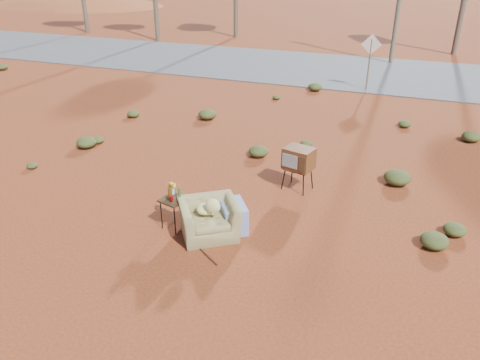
% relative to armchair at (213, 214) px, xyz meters
% --- Properties ---
extents(ground, '(140.00, 140.00, 0.00)m').
position_rel_armchair_xyz_m(ground, '(-0.01, -0.16, -0.45)').
color(ground, brown).
rests_on(ground, ground).
extents(highway, '(140.00, 7.00, 0.04)m').
position_rel_armchair_xyz_m(highway, '(-0.01, 14.84, -0.43)').
color(highway, '#565659').
rests_on(highway, ground).
extents(dirt_mound, '(26.00, 18.00, 2.00)m').
position_rel_armchair_xyz_m(dirt_mound, '(-30.01, 33.84, -0.45)').
color(dirt_mound, '#994A25').
rests_on(dirt_mound, ground).
extents(armchair, '(1.42, 1.42, 0.97)m').
position_rel_armchair_xyz_m(armchair, '(0.00, 0.00, 0.00)').
color(armchair, olive).
rests_on(armchair, ground).
extents(tv_unit, '(0.75, 0.66, 1.04)m').
position_rel_armchair_xyz_m(tv_unit, '(1.07, 2.47, 0.32)').
color(tv_unit, black).
rests_on(tv_unit, ground).
extents(side_table, '(0.56, 0.56, 0.93)m').
position_rel_armchair_xyz_m(side_table, '(-0.85, -0.04, 0.23)').
color(side_table, '#342513').
rests_on(side_table, ground).
extents(rusty_bar, '(1.13, 0.80, 0.04)m').
position_rel_armchair_xyz_m(rusty_bar, '(-0.07, -0.58, -0.43)').
color(rusty_bar, '#522816').
rests_on(rusty_bar, ground).
extents(road_sign, '(0.78, 0.06, 2.19)m').
position_rel_armchair_xyz_m(road_sign, '(1.49, 11.84, 1.05)').
color(road_sign, brown).
rests_on(road_sign, ground).
extents(scrub_patch, '(17.49, 8.07, 0.33)m').
position_rel_armchair_xyz_m(scrub_patch, '(-0.84, 4.25, -0.31)').
color(scrub_patch, '#414920').
rests_on(scrub_patch, ground).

